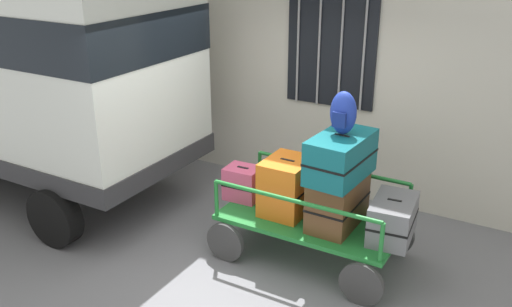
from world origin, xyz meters
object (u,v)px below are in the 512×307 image
van (23,62)px  suitcase_midleft_bottom (287,186)px  suitcase_left_bottom (243,183)px  suitcase_center_bottom (338,201)px  suitcase_center_middle (341,157)px  luggage_cart (311,225)px  suitcase_midright_bottom (393,219)px  backpack (343,113)px

van → suitcase_midleft_bottom: size_ratio=7.39×
suitcase_midleft_bottom → suitcase_left_bottom: bearing=175.8°
suitcase_center_bottom → suitcase_center_middle: 0.50m
luggage_cart → suitcase_midright_bottom: 0.93m
van → suitcase_midright_bottom: bearing=2.6°
suitcase_left_bottom → backpack: bearing=0.4°
suitcase_center_bottom → backpack: backpack is taller
luggage_cart → suitcase_midleft_bottom: suitcase_midleft_bottom is taller
suitcase_midright_bottom → backpack: (-0.60, 0.02, 1.01)m
luggage_cart → suitcase_midright_bottom: bearing=0.4°
luggage_cart → suitcase_left_bottom: 0.93m
suitcase_midleft_bottom → suitcase_midright_bottom: (1.17, 0.03, -0.10)m
suitcase_left_bottom → van: bearing=-175.8°
suitcase_left_bottom → backpack: 1.55m
luggage_cart → suitcase_center_bottom: (0.29, -0.01, 0.37)m
van → suitcase_center_bottom: (4.40, 0.21, -1.02)m
suitcase_midright_bottom → suitcase_center_bottom: bearing=-178.8°
van → luggage_cart: van is taller
suitcase_center_middle → suitcase_midright_bottom: bearing=0.7°
suitcase_center_middle → suitcase_left_bottom: bearing=179.2°
van → suitcase_center_bottom: bearing=2.8°
suitcase_center_middle → van: bearing=-177.1°
van → suitcase_center_middle: 4.44m
suitcase_left_bottom → suitcase_center_middle: 1.30m
van → suitcase_midleft_bottom: (3.81, 0.19, -0.98)m
suitcase_left_bottom → suitcase_center_bottom: bearing=-1.0°
backpack → luggage_cart: bearing=-175.5°
suitcase_center_middle → suitcase_midright_bottom: suitcase_center_middle is taller
suitcase_left_bottom → suitcase_midleft_bottom: (0.59, -0.04, 0.12)m
van → suitcase_center_bottom: 4.52m
van → suitcase_midright_bottom: (4.98, 0.23, -1.08)m
van → suitcase_midleft_bottom: 3.94m
suitcase_left_bottom → suitcase_midleft_bottom: 0.60m
suitcase_left_bottom → suitcase_midleft_bottom: bearing=-4.2°
luggage_cart → suitcase_midleft_bottom: size_ratio=3.23×
backpack → suitcase_center_middle: bearing=-60.5°
luggage_cart → suitcase_midleft_bottom: 0.51m
suitcase_center_bottom → backpack: size_ratio=1.77×
suitcase_left_bottom → suitcase_center_middle: size_ratio=0.49×
van → backpack: van is taller
luggage_cart → backpack: size_ratio=4.57×
van → suitcase_midright_bottom: size_ratio=6.65×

